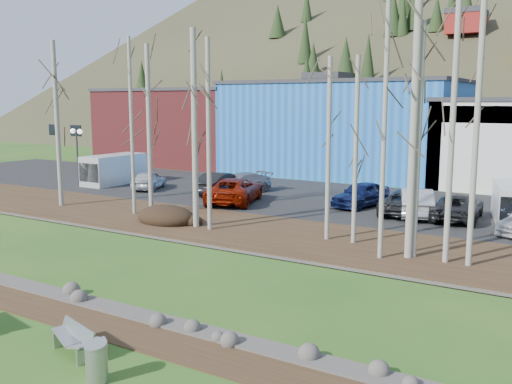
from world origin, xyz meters
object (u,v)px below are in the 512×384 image
Objects in this scene: car_0 at (149,180)px; car_9 at (407,202)px; car_8 at (234,190)px; car_3 at (240,183)px; litter_bin at (97,364)px; car_1 at (221,183)px; car_4 at (361,194)px; van_grey at (112,170)px; car_6 at (457,207)px; seagull at (99,341)px; street_lamp at (77,141)px; car_2 at (235,190)px; bench_damaged at (75,340)px; car_5 at (416,202)px.

car_9 is (18.91, 0.59, 0.03)m from car_0.
car_3 is at bearing -81.24° from car_8.
litter_bin is 26.51m from car_1.
van_grey is (-20.03, -1.01, 0.37)m from car_4.
car_6 is at bearing 0.31° from van_grey.
car_9 is at bearing 0.35° from van_grey.
car_3 reaches higher than car_0.
car_0 is 0.83× the size of car_3.
seagull is at bearing -73.84° from car_4.
car_1 is (11.94, 2.06, -2.62)m from street_lamp.
car_1 reaches higher than car_6.
litter_bin is 0.17× the size of van_grey.
car_0 is at bearing 129.63° from litter_bin.
van_grey reaches higher than car_6.
car_3 is at bearing -10.90° from car_9.
car_8 is (2.63, -2.29, 0.02)m from car_1.
car_6 is (13.18, 2.02, -0.09)m from car_2.
litter_bin is 0.20× the size of car_4.
car_8 reaches higher than litter_bin.
bench_damaged is at bearing -124.27° from seagull.
car_3 is 0.94× the size of car_9.
car_8 reaches higher than car_3.
street_lamp is 12.40m from car_1.
car_1 reaches higher than seagull.
seagull is 24.66m from car_1.
car_6 is 2.80m from car_9.
street_lamp is at bearing -19.51° from car_8.
car_9 is at bearing 12.81° from car_3.
van_grey is (-12.72, 1.88, 0.34)m from car_2.
car_5 is at bearing 1.85° from car_6.
car_4 is at bearing 96.50° from litter_bin.
street_lamp is 1.09× the size of car_0.
litter_bin is at bearing 68.55° from car_5.
car_0 reaches higher than bench_damaged.
street_lamp is 22.27m from car_4.
street_lamp is 0.76× the size of car_2.
car_1 is at bearing -21.12° from car_5.
car_9 is (12.22, -1.38, 0.01)m from car_3.
street_lamp is 0.89× the size of car_5.
car_5 is (0.97, 22.75, 0.49)m from litter_bin.
car_6 is (4.79, 22.21, 0.47)m from bench_damaged.
litter_bin is 23.00m from car_9.
car_2 reaches higher than bench_damaged.
car_3 is (0.87, 1.12, -0.07)m from car_1.
van_grey reaches higher than car_4.
car_8 is at bearing -8.47° from van_grey.
car_3 is at bearing 102.69° from seagull.
van_grey reaches higher than car_0.
car_6 is at bearing 170.12° from car_2.
car_4 is 3.85m from car_5.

